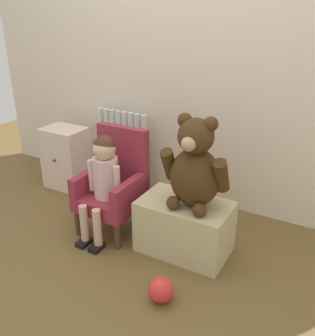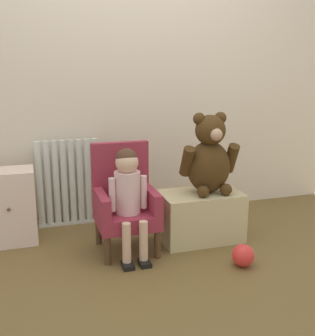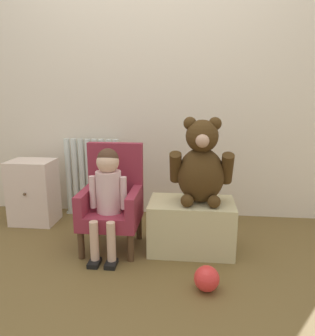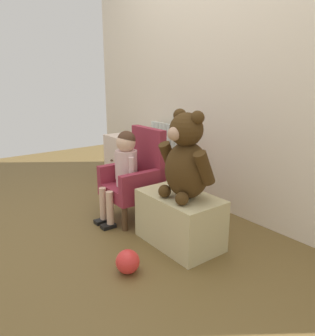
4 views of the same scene
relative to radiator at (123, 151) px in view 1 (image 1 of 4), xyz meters
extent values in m
plane|color=brown|center=(0.50, -0.99, -0.34)|extent=(6.00, 6.00, 0.00)
cube|color=beige|center=(0.50, 0.12, 0.86)|extent=(3.80, 0.05, 2.40)
cylinder|color=silver|center=(-0.22, 0.00, 0.01)|extent=(0.05, 0.05, 0.66)
cylinder|color=silver|center=(-0.16, 0.00, 0.01)|extent=(0.05, 0.05, 0.66)
cylinder|color=silver|center=(-0.09, 0.00, 0.01)|extent=(0.05, 0.05, 0.66)
cylinder|color=silver|center=(-0.03, 0.00, 0.01)|extent=(0.05, 0.05, 0.66)
cylinder|color=silver|center=(0.03, 0.00, 0.01)|extent=(0.05, 0.05, 0.66)
cylinder|color=silver|center=(0.09, 0.00, 0.01)|extent=(0.05, 0.05, 0.66)
cylinder|color=silver|center=(0.15, 0.00, 0.01)|extent=(0.05, 0.05, 0.66)
cylinder|color=silver|center=(0.22, 0.00, 0.01)|extent=(0.05, 0.05, 0.66)
cube|color=silver|center=(0.00, 0.00, -0.33)|extent=(0.50, 0.05, 0.02)
cube|color=beige|center=(-0.44, -0.23, -0.07)|extent=(0.36, 0.27, 0.53)
sphere|color=#4C3823|center=(-0.44, -0.38, -0.05)|extent=(0.02, 0.02, 0.02)
cube|color=maroon|center=(0.32, -0.62, -0.10)|extent=(0.40, 0.40, 0.10)
cube|color=maroon|center=(0.32, -0.45, 0.17)|extent=(0.40, 0.06, 0.44)
cube|color=maroon|center=(0.15, -0.62, 0.02)|extent=(0.06, 0.40, 0.14)
cube|color=maroon|center=(0.49, -0.62, 0.02)|extent=(0.06, 0.40, 0.14)
cylinder|color=#4C331E|center=(0.15, -0.79, -0.25)|extent=(0.04, 0.04, 0.19)
cylinder|color=#4C331E|center=(0.49, -0.79, -0.25)|extent=(0.04, 0.04, 0.19)
cylinder|color=#4C331E|center=(0.15, -0.45, -0.25)|extent=(0.04, 0.04, 0.19)
cylinder|color=#4C331E|center=(0.49, -0.45, -0.25)|extent=(0.04, 0.04, 0.19)
cylinder|color=beige|center=(0.32, -0.66, 0.09)|extent=(0.17, 0.17, 0.28)
sphere|color=#D8AD8E|center=(0.32, -0.66, 0.29)|extent=(0.15, 0.15, 0.15)
sphere|color=#472D1E|center=(0.32, -0.65, 0.31)|extent=(0.14, 0.14, 0.14)
cylinder|color=#D8AD8E|center=(0.27, -0.85, -0.18)|extent=(0.06, 0.06, 0.26)
cube|color=black|center=(0.27, -0.87, -0.33)|extent=(0.07, 0.11, 0.03)
cylinder|color=#D8AD8E|center=(0.38, -0.85, -0.18)|extent=(0.06, 0.06, 0.26)
cube|color=black|center=(0.38, -0.87, -0.33)|extent=(0.07, 0.11, 0.03)
cylinder|color=beige|center=(0.22, -0.68, 0.09)|extent=(0.04, 0.04, 0.22)
cylinder|color=beige|center=(0.43, -0.68, 0.09)|extent=(0.04, 0.04, 0.22)
cube|color=#C4B783|center=(0.88, -0.59, -0.16)|extent=(0.58, 0.35, 0.35)
ellipsoid|color=#412B12|center=(0.93, -0.58, 0.20)|extent=(0.31, 0.27, 0.37)
sphere|color=#412B12|center=(0.93, -0.59, 0.46)|extent=(0.21, 0.21, 0.21)
sphere|color=tan|center=(0.93, -0.69, 0.45)|extent=(0.09, 0.09, 0.09)
sphere|color=#412B12|center=(0.85, -0.58, 0.54)|extent=(0.09, 0.09, 0.09)
sphere|color=#412B12|center=(1.01, -0.58, 0.54)|extent=(0.09, 0.09, 0.09)
cylinder|color=#412B12|center=(0.76, -0.59, 0.25)|extent=(0.08, 0.16, 0.23)
cylinder|color=#412B12|center=(1.10, -0.59, 0.25)|extent=(0.08, 0.16, 0.23)
sphere|color=#412B12|center=(0.85, -0.69, 0.06)|extent=(0.09, 0.09, 0.09)
sphere|color=#412B12|center=(1.02, -0.69, 0.06)|extent=(0.09, 0.09, 0.09)
sphere|color=red|center=(0.97, -1.06, -0.27)|extent=(0.14, 0.14, 0.14)
camera|label=1|loc=(1.74, -2.46, 1.16)|focal=40.00mm
camera|label=2|loc=(-0.28, -3.24, 0.90)|focal=45.00mm
camera|label=3|loc=(0.87, -2.71, 0.75)|focal=35.00mm
camera|label=4|loc=(2.44, -1.95, 0.78)|focal=35.00mm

